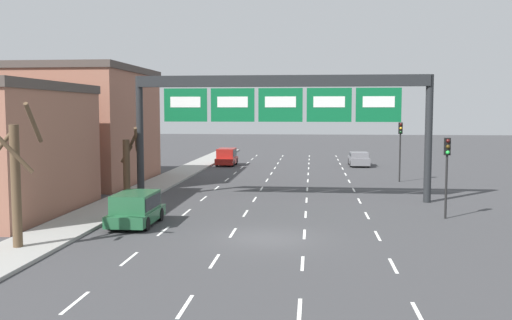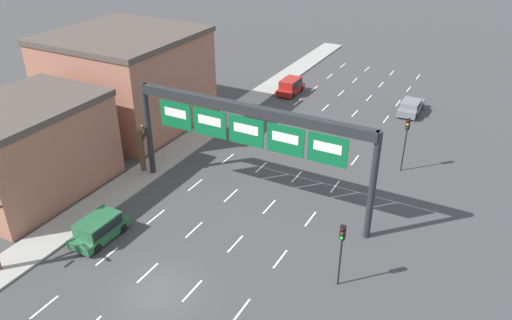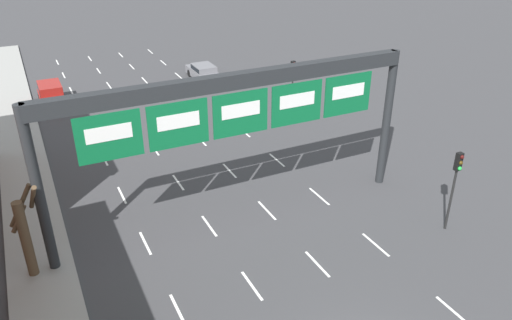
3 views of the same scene
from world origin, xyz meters
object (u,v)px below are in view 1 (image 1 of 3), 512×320
at_px(tree_bare_closest, 16,177).
at_px(tree_bare_second, 128,163).
at_px(sign_gantry, 281,99).
at_px(car_grey, 359,159).
at_px(traffic_light_mid_block, 447,161).
at_px(suv_green, 136,207).
at_px(traffic_light_near_gantry, 400,140).
at_px(suv_red, 227,156).

relative_size(tree_bare_closest, tree_bare_second, 1.31).
distance_m(sign_gantry, car_grey, 24.60).
bearing_deg(traffic_light_mid_block, tree_bare_closest, -155.09).
relative_size(sign_gantry, tree_bare_second, 4.16).
height_order(suv_green, traffic_light_mid_block, traffic_light_mid_block).
distance_m(suv_green, traffic_light_near_gantry, 24.52).
bearing_deg(suv_red, tree_bare_closest, -94.79).
height_order(car_grey, tree_bare_second, tree_bare_second).
bearing_deg(car_grey, traffic_light_near_gantry, -80.37).
relative_size(suv_red, traffic_light_mid_block, 0.95).
bearing_deg(tree_bare_closest, traffic_light_mid_block, 24.91).
relative_size(car_grey, tree_bare_closest, 0.80).
xyz_separation_m(suv_green, tree_bare_closest, (-3.17, -5.42, 2.08)).
distance_m(car_grey, tree_bare_closest, 40.60).
height_order(traffic_light_near_gantry, tree_bare_second, traffic_light_near_gantry).
xyz_separation_m(car_grey, traffic_light_near_gantry, (2.17, -12.78, 2.60)).
bearing_deg(tree_bare_closest, traffic_light_near_gantry, 52.32).
bearing_deg(suv_red, car_grey, 3.24).
height_order(car_grey, traffic_light_mid_block, traffic_light_mid_block).
distance_m(suv_green, suv_red, 30.82).
relative_size(sign_gantry, suv_red, 4.62).
xyz_separation_m(car_grey, suv_green, (-13.37, -31.58, 0.15)).
xyz_separation_m(suv_red, traffic_light_mid_block, (15.73, -27.53, 2.07)).
xyz_separation_m(traffic_light_mid_block, tree_bare_second, (-18.83, 5.32, -0.75)).
distance_m(traffic_light_mid_block, tree_bare_closest, 20.69).
bearing_deg(traffic_light_near_gantry, suv_red, 142.52).
xyz_separation_m(sign_gantry, suv_red, (-6.77, 22.23, -5.36)).
bearing_deg(traffic_light_near_gantry, tree_bare_second, -151.51).
height_order(sign_gantry, tree_bare_closest, sign_gantry).
distance_m(sign_gantry, suv_green, 12.14).
xyz_separation_m(sign_gantry, traffic_light_near_gantry, (8.90, 10.21, -2.98)).
bearing_deg(car_grey, traffic_light_mid_block, -85.51).
xyz_separation_m(sign_gantry, tree_bare_second, (-9.87, 0.02, -4.04)).
bearing_deg(traffic_light_near_gantry, tree_bare_closest, -127.68).
bearing_deg(tree_bare_second, suv_green, -69.43).
distance_m(suv_red, traffic_light_mid_block, 31.77).
height_order(sign_gantry, tree_bare_second, sign_gantry).
bearing_deg(sign_gantry, traffic_light_near_gantry, 48.91).
xyz_separation_m(suv_red, tree_bare_closest, (-3.04, -36.24, 2.01)).
bearing_deg(tree_bare_closest, tree_bare_second, 90.26).
xyz_separation_m(car_grey, traffic_light_mid_block, (2.22, -28.29, 2.28)).
xyz_separation_m(car_grey, suv_red, (-13.50, -0.77, 0.21)).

